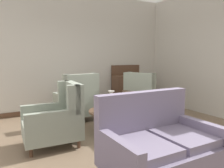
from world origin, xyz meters
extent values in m
plane|color=brown|center=(0.00, 0.00, 0.00)|extent=(7.97, 7.97, 0.00)
cube|color=#BCB7AD|center=(0.00, 2.77, 1.60)|extent=(5.85, 0.08, 3.20)
cube|color=#BCB7AD|center=(2.85, 0.83, 1.60)|extent=(0.08, 3.87, 3.20)
cube|color=#4C3323|center=(0.00, 2.71, 0.06)|extent=(5.69, 0.03, 0.12)
cylinder|color=#4C3323|center=(0.02, 0.59, 0.42)|extent=(0.92, 0.92, 0.04)
cylinder|color=#4C3323|center=(0.02, 0.59, 0.22)|extent=(0.10, 0.10, 0.37)
cube|color=#4C3323|center=(0.24, 0.58, 0.04)|extent=(0.28, 0.08, 0.07)
cube|color=#4C3323|center=(-0.11, 0.78, 0.04)|extent=(0.21, 0.27, 0.07)
cube|color=#4C3323|center=(-0.10, 0.41, 0.04)|extent=(0.20, 0.27, 0.07)
cylinder|color=beige|center=(0.00, 0.60, 0.45)|extent=(0.10, 0.10, 0.02)
ellipsoid|color=beige|center=(0.00, 0.60, 0.58)|extent=(0.18, 0.18, 0.24)
cylinder|color=beige|center=(0.00, 0.60, 0.76)|extent=(0.07, 0.07, 0.12)
torus|color=beige|center=(0.00, 0.60, 0.82)|extent=(0.13, 0.13, 0.02)
cube|color=slate|center=(-0.24, -1.13, 0.28)|extent=(1.41, 0.92, 0.27)
cube|color=slate|center=(-0.24, -0.75, 0.72)|extent=(1.40, 0.15, 0.61)
cube|color=slate|center=(-0.54, -1.17, 0.46)|extent=(0.57, 0.71, 0.10)
cube|color=slate|center=(0.07, -1.17, 0.46)|extent=(0.57, 0.71, 0.10)
cube|color=slate|center=(-0.88, -1.18, 0.52)|extent=(0.12, 0.81, 0.21)
cube|color=slate|center=(0.41, -1.18, 0.52)|extent=(0.12, 0.81, 0.21)
cylinder|color=#4C3323|center=(0.36, -0.75, 0.07)|extent=(0.06, 0.06, 0.14)
cube|color=gray|center=(1.30, 1.26, 0.30)|extent=(1.08, 1.03, 0.32)
cube|color=gray|center=(0.99, 1.10, 0.78)|extent=(0.46, 0.71, 0.65)
cube|color=gray|center=(1.22, 0.86, 0.86)|extent=(0.22, 0.18, 0.49)
cube|color=gray|center=(0.93, 1.41, 0.86)|extent=(0.22, 0.18, 0.49)
cube|color=gray|center=(1.49, 1.00, 0.56)|extent=(0.70, 0.43, 0.21)
cube|color=gray|center=(1.20, 1.56, 0.56)|extent=(0.70, 0.43, 0.21)
cylinder|color=#4C3323|center=(1.73, 1.16, 0.07)|extent=(0.06, 0.06, 0.14)
cylinder|color=#4C3323|center=(1.47, 1.66, 0.07)|extent=(0.06, 0.06, 0.14)
cylinder|color=#4C3323|center=(1.13, 0.85, 0.07)|extent=(0.06, 0.06, 0.14)
cylinder|color=#4C3323|center=(0.87, 1.35, 0.07)|extent=(0.06, 0.06, 0.14)
cube|color=gray|center=(-1.18, 0.50, 0.29)|extent=(0.93, 0.76, 0.29)
cube|color=gray|center=(-0.80, 0.48, 0.74)|extent=(0.17, 0.73, 0.61)
cube|color=gray|center=(-0.87, 0.80, 0.81)|extent=(0.20, 0.11, 0.47)
cube|color=gray|center=(-0.90, 0.18, 0.81)|extent=(0.20, 0.11, 0.47)
cube|color=gray|center=(-1.21, 0.81, 0.54)|extent=(0.80, 0.13, 0.23)
cube|color=gray|center=(-1.24, 0.19, 0.54)|extent=(0.80, 0.13, 0.23)
cylinder|color=#4C3323|center=(-1.53, 0.80, 0.07)|extent=(0.06, 0.06, 0.14)
cylinder|color=#4C3323|center=(-1.56, 0.23, 0.07)|extent=(0.06, 0.06, 0.14)
cylinder|color=#4C3323|center=(-0.79, 0.76, 0.07)|extent=(0.06, 0.06, 0.14)
cylinder|color=#4C3323|center=(-0.82, 0.20, 0.07)|extent=(0.06, 0.06, 0.14)
cube|color=gray|center=(-0.30, 1.79, 0.28)|extent=(0.89, 0.94, 0.27)
cube|color=gray|center=(-0.25, 1.44, 0.76)|extent=(0.79, 0.24, 0.68)
cube|color=gray|center=(0.07, 1.58, 0.84)|extent=(0.13, 0.21, 0.52)
cube|color=gray|center=(-0.60, 1.49, 0.84)|extent=(0.13, 0.21, 0.52)
cube|color=gray|center=(0.03, 1.89, 0.52)|extent=(0.20, 0.76, 0.21)
cube|color=gray|center=(-0.64, 1.80, 0.52)|extent=(0.20, 0.76, 0.21)
cylinder|color=#4C3323|center=(-0.04, 2.18, 0.07)|extent=(0.06, 0.06, 0.14)
cylinder|color=#4C3323|center=(-0.65, 2.10, 0.07)|extent=(0.06, 0.06, 0.14)
cylinder|color=#4C3323|center=(0.05, 1.49, 0.07)|extent=(0.06, 0.06, 0.14)
cylinder|color=#4C3323|center=(-0.56, 1.41, 0.07)|extent=(0.06, 0.06, 0.14)
cylinder|color=#4C3323|center=(0.92, 1.19, 0.66)|extent=(0.54, 0.54, 0.03)
cylinder|color=#4C3323|center=(0.92, 1.19, 0.32)|extent=(0.07, 0.07, 0.65)
cylinder|color=#4C3323|center=(0.92, 1.19, 0.02)|extent=(0.35, 0.35, 0.04)
cube|color=#4C3323|center=(1.64, 2.47, 0.51)|extent=(0.99, 0.43, 0.82)
cube|color=#4C3323|center=(1.64, 2.66, 1.07)|extent=(0.99, 0.04, 0.30)
cube|color=#4C3323|center=(1.19, 2.30, 0.05)|extent=(0.06, 0.06, 0.10)
cube|color=#4C3323|center=(2.08, 2.30, 0.05)|extent=(0.06, 0.06, 0.10)
cube|color=#4C3323|center=(1.19, 2.63, 0.05)|extent=(0.06, 0.06, 0.10)
cube|color=#4C3323|center=(2.08, 2.63, 0.05)|extent=(0.06, 0.06, 0.10)
camera|label=1|loc=(-2.01, -3.08, 1.48)|focal=35.42mm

